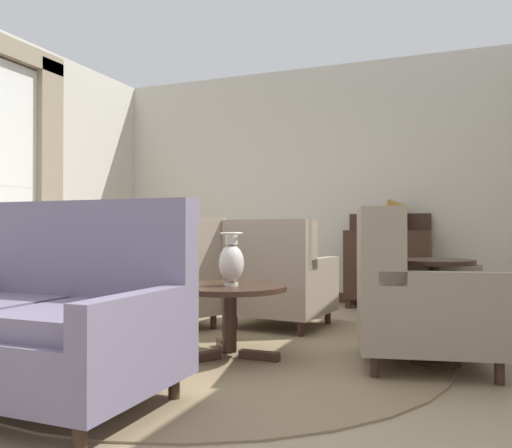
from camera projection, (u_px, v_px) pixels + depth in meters
ground at (191, 360)px, 3.49m from camera, size 8.84×8.84×0.00m
wall_back at (312, 184)px, 6.45m from camera, size 5.46×0.08×2.91m
wall_left at (9, 175)px, 5.36m from camera, size 0.08×4.42×2.91m
baseboard_back at (311, 296)px, 6.39m from camera, size 5.30×0.03×0.12m
area_rug at (211, 349)px, 3.77m from camera, size 3.35×3.35×0.01m
coffee_table at (229, 300)px, 3.54m from camera, size 0.79×0.79×0.50m
porcelain_vase at (231, 261)px, 3.49m from camera, size 0.17×0.17×0.36m
settee at (42, 322)px, 2.63m from camera, size 1.42×0.88×1.04m
armchair_near_window at (412, 300)px, 3.35m from camera, size 1.01×0.99×1.02m
armchair_beside_settee at (168, 282)px, 4.54m from camera, size 1.09×1.04×0.99m
armchair_far_left at (279, 282)px, 4.58m from camera, size 0.88×0.89×0.97m
side_table at (434, 301)px, 3.41m from camera, size 0.52×0.52×0.69m
sideboard at (388, 264)px, 5.82m from camera, size 0.93×0.42×1.07m
gramophone at (391, 211)px, 5.73m from camera, size 0.39×0.45×0.46m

